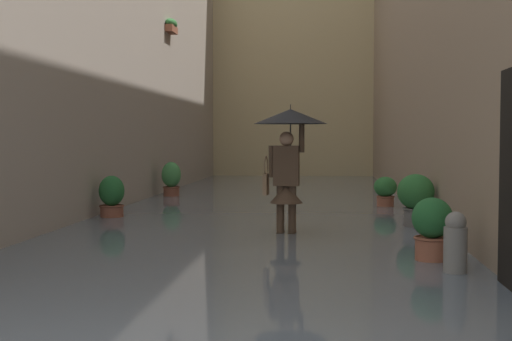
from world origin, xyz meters
The scene contains 11 objects.
ground_plane centered at (0.00, -11.15, 0.00)m, with size 60.00×60.00×0.00m, color gray.
flood_water centered at (0.00, -11.15, 0.05)m, with size 6.77×28.30×0.09m, color slate.
building_facade_right centered at (3.89, -11.15, 4.33)m, with size 2.04×26.30×8.67m.
building_facade_far centered at (0.00, -23.20, 6.42)m, with size 9.57×1.80×12.83m, color tan.
person_wading centered at (-0.64, -7.05, 1.46)m, with size 1.10×1.10×2.03m.
potted_plant_mid_right centered at (2.56, -13.25, 0.50)m, with size 0.48×0.48×0.93m.
potted_plant_far_right centered at (2.67, -8.83, 0.43)m, with size 0.46×0.46×0.84m.
potted_plant_far_left centered at (-2.45, -4.92, 0.45)m, with size 0.48×0.48×0.83m.
potted_plant_mid_left centered at (-2.66, -7.98, 0.56)m, with size 0.60×0.60×0.94m.
potted_plant_near_left centered at (-2.46, -11.25, 0.40)m, with size 0.48×0.48×0.71m.
mooring_bollard centered at (-2.58, -4.19, 0.37)m, with size 0.25×0.25×0.75m.
Camera 1 is at (-1.17, 3.24, 1.54)m, focal length 48.01 mm.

